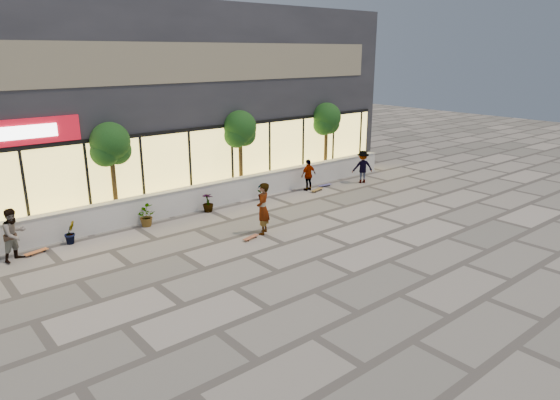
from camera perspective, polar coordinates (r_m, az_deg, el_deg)
ground at (r=16.35m, az=4.22°, el=-6.64°), size 80.00×80.00×0.00m
planter_wall at (r=21.46m, az=-8.80°, el=0.41°), size 22.00×0.42×1.04m
retail_building at (r=25.59m, az=-15.70°, el=11.10°), size 24.00×9.17×8.50m
shrub_b at (r=18.85m, az=-22.87°, el=-3.43°), size 0.57×0.57×0.81m
shrub_c at (r=19.75m, az=-15.15°, el=-1.78°), size 0.68×0.77×0.81m
shrub_d at (r=20.99m, az=-8.24°, el=-0.28°), size 0.64×0.64×0.81m
shrub_e at (r=22.51m, az=-2.18°, el=1.05°), size 0.46×0.35×0.81m
tree_midwest at (r=20.03m, az=-18.79°, el=5.80°), size 1.60×1.50×3.92m
tree_mideast at (r=22.83m, az=-4.59°, el=7.86°), size 1.60×1.50×3.92m
tree_east at (r=26.35m, az=5.33°, el=9.02°), size 1.60×1.50×3.92m
skater_center at (r=18.13m, az=-1.96°, el=-0.99°), size 0.83×0.80×1.92m
skater_left at (r=17.98m, az=-28.10°, el=-3.50°), size 1.05×0.98×1.73m
skater_right_near at (r=23.94m, az=3.27°, el=2.88°), size 0.90×0.39×1.53m
skater_right_far at (r=25.67m, az=9.41°, el=3.77°), size 1.23×1.05×1.66m
skateboard_center at (r=17.89m, az=-3.35°, el=-4.28°), size 0.73×0.35×0.09m
skateboard_left at (r=18.46m, az=-26.09°, el=-5.34°), size 0.80×0.39×0.09m
skateboard_right_near at (r=23.98m, az=4.25°, el=1.20°), size 0.85×0.38×0.10m
skateboard_right_far at (r=24.84m, az=5.14°, el=1.71°), size 0.79×0.24×0.09m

